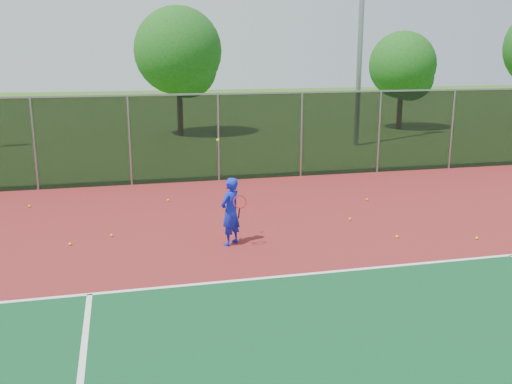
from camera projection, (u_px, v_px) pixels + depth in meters
court_apron at (455, 281)px, 11.25m from camera, size 30.00×20.00×0.02m
fence_back at (301, 134)px, 20.31m from camera, size 30.00×0.06×3.03m
tennis_player at (230, 211)px, 13.19m from camera, size 0.69×0.75×2.50m
practice_ball_0 at (350, 219)px, 15.27m from camera, size 0.07×0.07×0.07m
practice_ball_1 at (367, 199)px, 17.27m from camera, size 0.07×0.07×0.07m
practice_ball_2 at (477, 238)px, 13.71m from camera, size 0.07×0.07×0.07m
practice_ball_3 at (168, 200)px, 17.19m from camera, size 0.07×0.07×0.07m
practice_ball_4 at (397, 237)px, 13.82m from camera, size 0.07×0.07×0.07m
practice_ball_5 at (70, 244)px, 13.28m from camera, size 0.07×0.07×0.07m
practice_ball_6 at (29, 206)px, 16.52m from camera, size 0.07×0.07×0.07m
practice_ball_8 at (112, 235)px, 13.91m from camera, size 0.07×0.07×0.07m
tree_back_left at (180, 55)px, 29.73m from camera, size 4.58×4.58×6.73m
tree_back_mid at (404, 68)px, 32.30m from camera, size 3.78×3.78×5.55m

